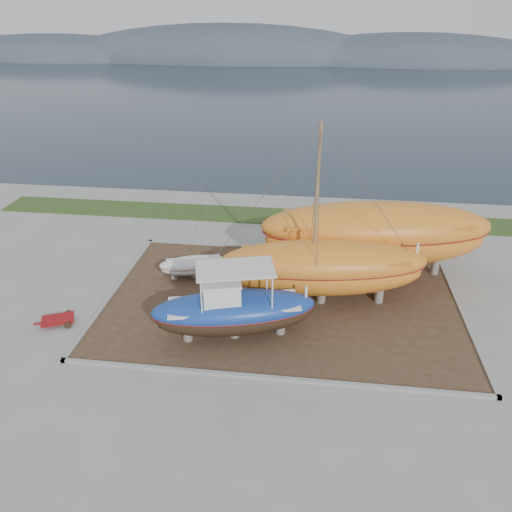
% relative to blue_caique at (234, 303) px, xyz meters
% --- Properties ---
extents(ground, '(140.00, 140.00, 0.00)m').
position_rel_blue_caique_xyz_m(ground, '(1.97, -0.62, -1.87)').
color(ground, gray).
rests_on(ground, ground).
extents(dirt_patch, '(18.00, 12.00, 0.06)m').
position_rel_blue_caique_xyz_m(dirt_patch, '(1.97, 3.38, -1.84)').
color(dirt_patch, '#422D1E').
rests_on(dirt_patch, ground).
extents(curb_frame, '(18.60, 12.60, 0.15)m').
position_rel_blue_caique_xyz_m(curb_frame, '(1.97, 3.38, -1.79)').
color(curb_frame, gray).
rests_on(curb_frame, ground).
extents(grass_strip, '(44.00, 3.00, 0.08)m').
position_rel_blue_caique_xyz_m(grass_strip, '(1.97, 14.88, -1.83)').
color(grass_strip, '#284219').
rests_on(grass_strip, ground).
extents(sea, '(260.00, 100.00, 0.04)m').
position_rel_blue_caique_xyz_m(sea, '(1.97, 69.38, -1.87)').
color(sea, '#1D2A3A').
rests_on(sea, ground).
extents(mountain_ridge, '(200.00, 36.00, 20.00)m').
position_rel_blue_caique_xyz_m(mountain_ridge, '(1.97, 124.38, -1.87)').
color(mountain_ridge, '#333D49').
rests_on(mountain_ridge, ground).
extents(blue_caique, '(7.85, 4.14, 3.62)m').
position_rel_blue_caique_xyz_m(blue_caique, '(0.00, 0.00, 0.00)').
color(blue_caique, '#183B96').
rests_on(blue_caique, dirt_patch).
extents(white_dinghy, '(4.13, 2.60, 1.16)m').
position_rel_blue_caique_xyz_m(white_dinghy, '(-3.20, 5.34, -1.23)').
color(white_dinghy, white).
rests_on(white_dinghy, dirt_patch).
extents(orange_sailboat, '(10.74, 4.44, 9.31)m').
position_rel_blue_caique_xyz_m(orange_sailboat, '(3.99, 3.52, 2.85)').
color(orange_sailboat, orange).
rests_on(orange_sailboat, dirt_patch).
extents(orange_bare_hull, '(13.11, 5.48, 4.17)m').
position_rel_blue_caique_xyz_m(orange_bare_hull, '(6.79, 6.91, 0.27)').
color(orange_bare_hull, orange).
rests_on(orange_bare_hull, dirt_patch).
extents(red_trailer, '(2.51, 1.95, 0.32)m').
position_rel_blue_caique_xyz_m(red_trailer, '(-8.72, -0.02, -1.71)').
color(red_trailer, maroon).
rests_on(red_trailer, ground).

